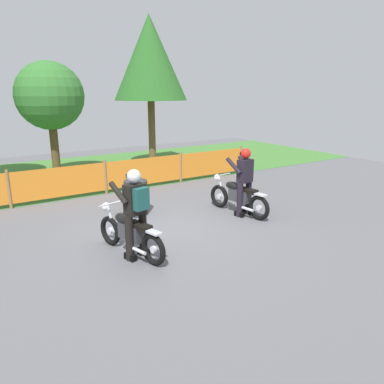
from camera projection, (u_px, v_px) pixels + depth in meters
The scene contains 10 objects.
ground at pixel (160, 228), 8.38m from camera, with size 24.00×24.00×0.02m, color #5B5B60.
grass_verge at pixel (75, 173), 13.91m from camera, with size 24.00×6.84×0.01m, color #427A33.
barrier_fence at pixel (106, 176), 11.00m from camera, with size 10.63×0.08×1.05m.
tree_near_left at pixel (50, 96), 12.45m from camera, with size 2.30×2.30×4.01m.
tree_near_right at pixel (150, 58), 14.07m from camera, with size 2.84×2.84×5.82m.
motorcycle_lead at pixel (130, 232), 6.93m from camera, with size 0.70×1.89×0.91m.
motorcycle_trailing at pixel (238, 196), 9.28m from camera, with size 0.57×1.95×0.92m.
rider_lead at pixel (135, 209), 6.66m from camera, with size 0.64×0.75×1.69m.
rider_trailing at pixel (244, 180), 9.02m from camera, with size 0.60×0.62×1.69m.
oil_drum at pixel (136, 198), 9.19m from camera, with size 0.58×0.58×0.88m, color #2D2D33.
Camera 1 is at (-3.65, -6.99, 3.03)m, focal length 34.32 mm.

